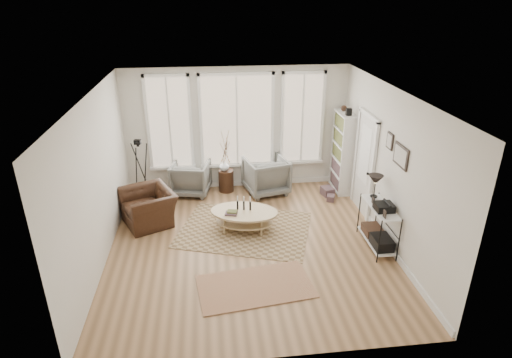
{
  "coord_description": "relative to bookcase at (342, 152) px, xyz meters",
  "views": [
    {
      "loc": [
        -0.68,
        -6.89,
        4.46
      ],
      "look_at": [
        0.2,
        0.6,
        1.1
      ],
      "focal_mm": 30.0,
      "sensor_mm": 36.0,
      "label": 1
    }
  ],
  "objects": [
    {
      "name": "side_table",
      "position": [
        -2.74,
        0.22,
        -0.24
      ],
      "size": [
        0.36,
        0.36,
        1.5
      ],
      "color": "#351E13",
      "rests_on": "ground"
    },
    {
      "name": "room",
      "position": [
        -2.42,
        -2.2,
        0.47
      ],
      "size": [
        5.5,
        5.54,
        2.9
      ],
      "color": "#A57B51",
      "rests_on": "ground"
    },
    {
      "name": "book_stack_far",
      "position": [
        -0.39,
        -0.58,
        -0.89
      ],
      "size": [
        0.23,
        0.26,
        0.14
      ],
      "primitive_type": "cube",
      "rotation": [
        0.0,
        0.0,
        -0.36
      ],
      "color": "brown",
      "rests_on": "ground"
    },
    {
      "name": "wall_art",
      "position": [
        0.14,
        -2.49,
        0.92
      ],
      "size": [
        0.04,
        0.88,
        0.44
      ],
      "color": "black",
      "rests_on": "ground"
    },
    {
      "name": "accent_chair",
      "position": [
        -4.41,
        -1.1,
        -0.6
      ],
      "size": [
        1.38,
        1.32,
        0.7
      ],
      "primitive_type": "imported",
      "rotation": [
        0.0,
        0.0,
        -1.13
      ],
      "color": "#351E13",
      "rests_on": "ground"
    },
    {
      "name": "armchair_right",
      "position": [
        -1.81,
        0.05,
        -0.52
      ],
      "size": [
        1.13,
        1.15,
        0.87
      ],
      "primitive_type": "imported",
      "rotation": [
        0.0,
        0.0,
        3.38
      ],
      "color": "slate",
      "rests_on": "ground"
    },
    {
      "name": "coffee_table",
      "position": [
        -2.48,
        -1.64,
        -0.63
      ],
      "size": [
        1.5,
        1.14,
        0.61
      ],
      "color": "tan",
      "rests_on": "ground"
    },
    {
      "name": "rug_main",
      "position": [
        -2.47,
        -1.65,
        -0.95
      ],
      "size": [
        2.99,
        2.59,
        0.01
      ],
      "primitive_type": "cube",
      "rotation": [
        0.0,
        0.0,
        -0.31
      ],
      "color": "brown",
      "rests_on": "ground"
    },
    {
      "name": "book_stack_near",
      "position": [
        -0.39,
        -0.3,
        -0.86
      ],
      "size": [
        0.3,
        0.35,
        0.2
      ],
      "primitive_type": "cube",
      "rotation": [
        0.0,
        0.0,
        0.23
      ],
      "color": "brown",
      "rests_on": "ground"
    },
    {
      "name": "bookcase",
      "position": [
        0.0,
        0.0,
        0.0
      ],
      "size": [
        0.31,
        0.85,
        2.06
      ],
      "color": "white",
      "rests_on": "ground"
    },
    {
      "name": "low_shelf",
      "position": [
        -0.06,
        -2.52,
        -0.44
      ],
      "size": [
        0.38,
        1.08,
        1.3
      ],
      "color": "white",
      "rests_on": "ground"
    },
    {
      "name": "tripod_camera",
      "position": [
        -4.66,
        -0.01,
        -0.29
      ],
      "size": [
        0.51,
        0.51,
        1.45
      ],
      "color": "black",
      "rests_on": "ground"
    },
    {
      "name": "bay_window",
      "position": [
        -2.44,
        0.49,
        0.65
      ],
      "size": [
        4.14,
        0.12,
        2.24
      ],
      "color": "#D0B18C",
      "rests_on": "ground"
    },
    {
      "name": "rug_runner",
      "position": [
        -2.47,
        -3.48,
        -0.94
      ],
      "size": [
        1.96,
        1.25,
        0.01
      ],
      "primitive_type": "cube",
      "rotation": [
        0.0,
        0.0,
        0.13
      ],
      "color": "brown",
      "rests_on": "ground"
    },
    {
      "name": "vase",
      "position": [
        -2.77,
        0.22,
        -0.3
      ],
      "size": [
        0.23,
        0.23,
        0.24
      ],
      "primitive_type": "imported",
      "rotation": [
        0.0,
        0.0,
        -0.03
      ],
      "color": "silver",
      "rests_on": "side_table"
    },
    {
      "name": "door",
      "position": [
        0.13,
        -1.08,
        0.17
      ],
      "size": [
        0.09,
        1.06,
        2.22
      ],
      "color": "silver",
      "rests_on": "ground"
    },
    {
      "name": "armchair_left",
      "position": [
        -3.57,
        0.2,
        -0.56
      ],
      "size": [
        1.0,
        1.02,
        0.79
      ],
      "primitive_type": "imported",
      "rotation": [
        0.0,
        0.0,
        2.93
      ],
      "color": "slate",
      "rests_on": "ground"
    }
  ]
}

